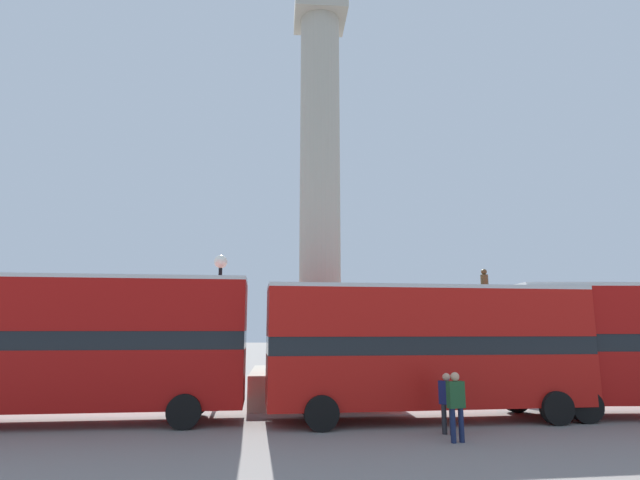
# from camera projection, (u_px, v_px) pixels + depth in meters

# --- Properties ---
(ground_plane) EXTENTS (200.00, 200.00, 0.00)m
(ground_plane) POSITION_uv_depth(u_px,v_px,m) (320.00, 402.00, 20.01)
(ground_plane) COLOR gray
(monument_column) EXTENTS (5.50, 5.50, 18.68)m
(monument_column) POSITION_uv_depth(u_px,v_px,m) (320.00, 266.00, 20.99)
(monument_column) COLOR #A39E8E
(monument_column) RESTS_ON ground_plane
(bus_a) EXTENTS (11.23, 3.05, 4.48)m
(bus_a) POSITION_uv_depth(u_px,v_px,m) (64.00, 342.00, 15.50)
(bus_a) COLOR #A80F0C
(bus_a) RESTS_ON ground_plane
(bus_c) EXTENTS (10.38, 3.14, 4.22)m
(bus_c) POSITION_uv_depth(u_px,v_px,m) (426.00, 345.00, 16.12)
(bus_c) COLOR #B7140F
(bus_c) RESTS_ON ground_plane
(equestrian_statue) EXTENTS (3.18, 2.37, 5.73)m
(equestrian_statue) POSITION_uv_depth(u_px,v_px,m) (489.00, 356.00, 23.30)
(equestrian_statue) COLOR #A39E8E
(equestrian_statue) RESTS_ON ground_plane
(street_lamp) EXTENTS (0.51, 0.51, 5.67)m
(street_lamp) POSITION_uv_depth(u_px,v_px,m) (219.00, 308.00, 18.83)
(street_lamp) COLOR black
(street_lamp) RESTS_ON ground_plane
(pedestrian_near_lamp) EXTENTS (0.42, 0.43, 1.64)m
(pedestrian_near_lamp) POSITION_uv_depth(u_px,v_px,m) (447.00, 400.00, 13.80)
(pedestrian_near_lamp) COLOR #28282D
(pedestrian_near_lamp) RESTS_ON ground_plane
(pedestrian_by_plinth) EXTENTS (0.49, 0.29, 1.74)m
(pedestrian_by_plinth) POSITION_uv_depth(u_px,v_px,m) (456.00, 402.00, 12.85)
(pedestrian_by_plinth) COLOR #192347
(pedestrian_by_plinth) RESTS_ON ground_plane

